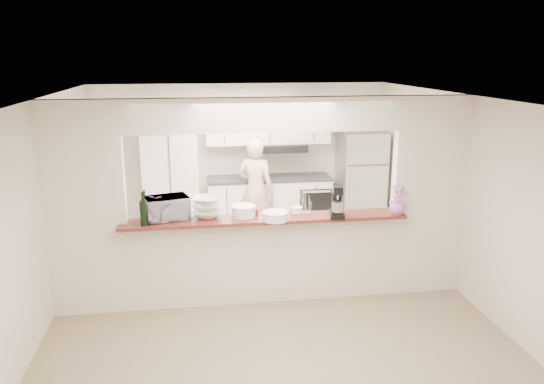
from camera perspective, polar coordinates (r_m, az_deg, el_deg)
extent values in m
plane|color=gray|center=(6.75, -0.77, -11.48)|extent=(6.00, 6.00, 0.00)
cube|color=beige|center=(8.16, -2.25, -6.71)|extent=(5.00, 2.90, 0.01)
cube|color=silver|center=(6.38, -19.40, -1.90)|extent=(0.90, 0.15, 2.50)
cube|color=silver|center=(6.88, 16.37, -0.48)|extent=(0.90, 0.15, 2.50)
cube|color=silver|center=(6.11, -0.84, 8.30)|extent=(3.20, 0.15, 0.40)
cube|color=silver|center=(6.54, -0.78, -7.35)|extent=(3.20, 0.15, 1.05)
cube|color=maroon|center=(6.31, -0.74, -2.92)|extent=(3.40, 0.38, 0.04)
cube|color=silver|center=(8.93, -10.82, 1.91)|extent=(0.90, 0.60, 2.10)
cube|color=silver|center=(9.16, -0.28, -1.38)|extent=(2.10, 0.60, 0.90)
cube|color=#303032|center=(9.04, -0.28, 1.48)|extent=(2.10, 0.62, 0.04)
cube|color=silver|center=(9.00, -0.40, 7.60)|extent=(2.10, 0.35, 0.75)
cube|color=black|center=(8.99, 1.28, 4.79)|extent=(0.75, 0.45, 0.12)
cube|color=black|center=(8.99, 4.74, -1.40)|extent=(0.55, 0.02, 0.55)
cube|color=#A4A4A9|center=(9.37, 9.50, 1.31)|extent=(0.75, 0.70, 1.70)
imported|color=pink|center=(6.32, -12.63, -1.56)|extent=(0.31, 0.28, 0.32)
cylinder|color=black|center=(6.36, -13.50, -1.76)|extent=(0.07, 0.07, 0.27)
cylinder|color=black|center=(6.31, -13.60, -0.20)|extent=(0.02, 0.02, 0.09)
cylinder|color=black|center=(6.14, -13.67, -2.23)|extent=(0.08, 0.08, 0.29)
cylinder|color=black|center=(6.09, -13.78, -0.47)|extent=(0.03, 0.03, 0.10)
imported|color=#A8A8AD|center=(6.32, -11.26, -1.71)|extent=(0.57, 0.46, 0.27)
imported|color=silver|center=(6.31, -6.99, -1.67)|extent=(0.41, 0.41, 0.25)
cylinder|color=white|center=(6.34, -3.08, -2.09)|extent=(0.28, 0.28, 0.12)
cylinder|color=white|center=(6.32, -3.09, -1.51)|extent=(0.29, 0.29, 0.01)
cylinder|color=white|center=(6.17, 0.36, -2.66)|extent=(0.29, 0.29, 0.10)
cylinder|color=white|center=(6.16, 0.36, -2.19)|extent=(0.30, 0.30, 0.01)
cylinder|color=maroon|center=(6.40, -2.23, -2.13)|extent=(0.16, 0.16, 0.08)
cylinder|color=beige|center=(6.48, 2.61, -1.94)|extent=(0.16, 0.16, 0.07)
cube|color=silver|center=(6.47, 3.09, -2.24)|extent=(0.27, 0.17, 0.02)
cube|color=white|center=(6.46, 3.10, -1.89)|extent=(0.12, 0.12, 0.06)
cube|color=black|center=(6.37, 6.99, -2.37)|extent=(0.21, 0.28, 0.06)
cube|color=black|center=(6.41, 6.96, -0.68)|extent=(0.13, 0.11, 0.28)
cube|color=black|center=(6.28, 7.08, 0.30)|extent=(0.15, 0.24, 0.09)
cylinder|color=#B7B7BC|center=(6.29, 7.06, -1.60)|extent=(0.13, 0.13, 0.12)
imported|color=#A966BE|center=(6.56, 13.35, -0.81)|extent=(0.24, 0.24, 0.36)
imported|color=#DB9C8E|center=(8.64, -1.78, 0.25)|extent=(0.72, 0.63, 1.66)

